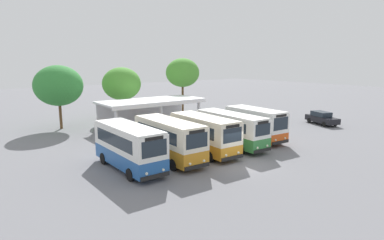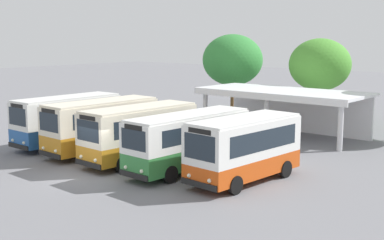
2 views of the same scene
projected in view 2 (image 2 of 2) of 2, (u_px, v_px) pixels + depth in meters
ground_plane at (82, 178)px, 27.16m from camera, size 180.00×180.00×0.00m
city_bus_nearest_orange at (67, 119)px, 34.98m from camera, size 2.44×7.58×3.31m
city_bus_second_in_row at (102, 124)px, 32.71m from camera, size 2.59×7.79×3.32m
city_bus_middle_cream at (140, 131)px, 30.37m from camera, size 2.66×7.55×3.27m
city_bus_fourth_amber at (189, 139)px, 28.35m from camera, size 2.52×8.16×3.16m
city_bus_fifth_blue at (244, 147)px, 26.21m from camera, size 2.78×6.87×3.27m
terminal_canopy at (287, 100)px, 38.74m from camera, size 12.42×5.34×3.40m
waiting_chair_end_by_column at (275, 131)px, 37.81m from camera, size 0.46×0.46×0.86m
waiting_chair_second_from_end at (282, 132)px, 37.37m from camera, size 0.46×0.46×0.86m
waiting_chair_middle_seat at (291, 133)px, 36.98m from camera, size 0.46×0.46×0.86m
roadside_tree_behind_canopy at (320, 65)px, 43.42m from camera, size 5.14×5.14×7.14m
roadside_tree_west_of_canopy at (233, 60)px, 48.12m from camera, size 5.57×5.57×7.50m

